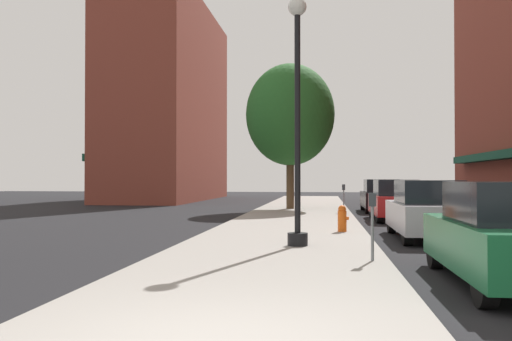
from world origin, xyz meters
The scene contains 12 objects.
ground_plane centered at (4.00, 18.00, 0.00)m, with size 90.00×90.00×0.00m, color black.
sidewalk_slab centered at (0.00, 19.00, 0.06)m, with size 4.80×50.00×0.12m, color gray.
building_far_background centered at (-11.01, 37.00, 7.63)m, with size 6.80×18.00×15.30m.
lamppost centered at (0.50, 7.82, 3.20)m, with size 0.48×0.48×5.90m.
fire_hydrant centered at (1.67, 11.37, 0.52)m, with size 0.33×0.26×0.79m.
parking_meter_near centered at (2.05, 5.62, 0.95)m, with size 0.14×0.09×1.31m.
parking_meter_far centered at (2.05, 20.63, 0.95)m, with size 0.14×0.09×1.31m.
tree_near centered at (-0.61, 23.44, 5.04)m, with size 4.64×4.64×7.61m.
car_green centered at (4.00, 3.96, 0.81)m, with size 1.80×4.30×1.66m.
car_silver centered at (4.00, 10.67, 0.81)m, with size 1.80×4.30×1.66m.
car_red centered at (4.00, 17.55, 0.81)m, with size 1.80×4.30×1.66m.
car_black centered at (4.00, 23.17, 0.81)m, with size 1.80×4.30×1.66m.
Camera 1 is at (1.11, -5.12, 1.72)m, focal length 38.29 mm.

